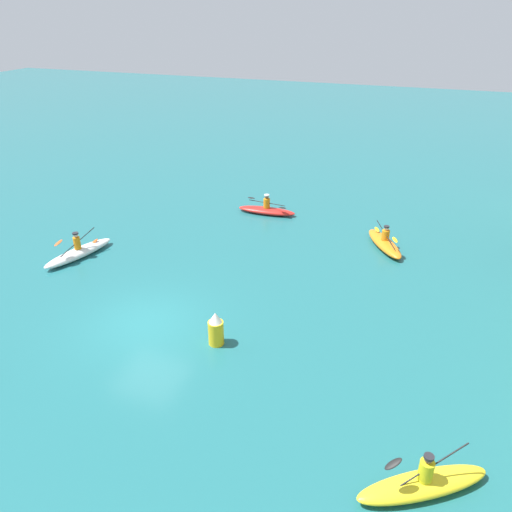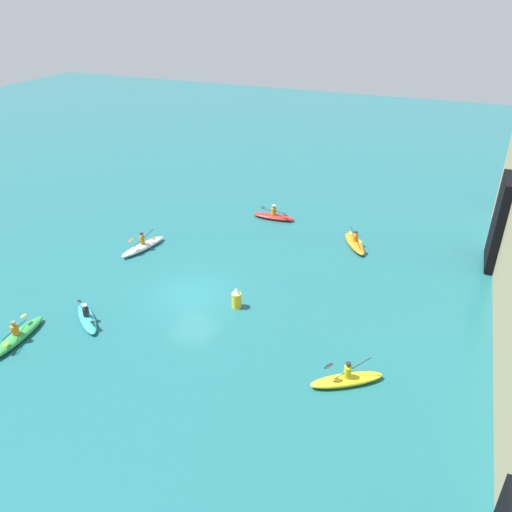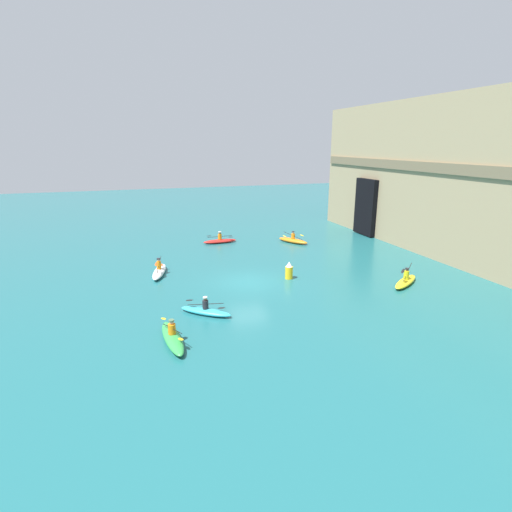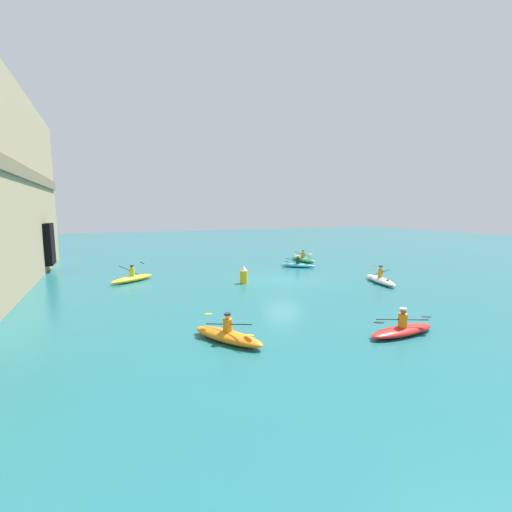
# 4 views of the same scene
# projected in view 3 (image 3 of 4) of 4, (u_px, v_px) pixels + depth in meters

# --- Properties ---
(ground_plane) EXTENTS (120.00, 120.00, 0.00)m
(ground_plane) POSITION_uv_depth(u_px,v_px,m) (248.00, 282.00, 26.65)
(ground_plane) COLOR #1E6066
(cliff_bluff) EXTENTS (36.21, 7.26, 12.50)m
(cliff_bluff) POSITION_uv_depth(u_px,v_px,m) (482.00, 180.00, 30.70)
(cliff_bluff) COLOR #9E8966
(cliff_bluff) RESTS_ON ground
(kayak_green) EXTENTS (3.64, 1.02, 1.13)m
(kayak_green) POSITION_uv_depth(u_px,v_px,m) (172.00, 337.00, 18.53)
(kayak_green) COLOR green
(kayak_green) RESTS_ON ground
(kayak_white) EXTENTS (3.59, 1.59, 1.19)m
(kayak_white) POSITION_uv_depth(u_px,v_px,m) (159.00, 271.00, 28.09)
(kayak_white) COLOR white
(kayak_white) RESTS_ON ground
(kayak_cyan) EXTENTS (2.45, 2.76, 1.02)m
(kayak_cyan) POSITION_uv_depth(u_px,v_px,m) (206.00, 311.00, 21.53)
(kayak_cyan) COLOR #33B2C6
(kayak_cyan) RESTS_ON ground
(kayak_yellow) EXTENTS (2.48, 3.16, 1.30)m
(kayak_yellow) POSITION_uv_depth(u_px,v_px,m) (406.00, 281.00, 26.08)
(kayak_yellow) COLOR yellow
(kayak_yellow) RESTS_ON ground
(kayak_red) EXTENTS (0.95, 3.16, 1.08)m
(kayak_red) POSITION_uv_depth(u_px,v_px,m) (220.00, 241.00, 37.00)
(kayak_red) COLOR red
(kayak_red) RESTS_ON ground
(kayak_orange) EXTENTS (3.11, 2.31, 1.09)m
(kayak_orange) POSITION_uv_depth(u_px,v_px,m) (293.00, 240.00, 37.04)
(kayak_orange) COLOR orange
(kayak_orange) RESTS_ON ground
(marker_buoy) EXTENTS (0.52, 0.52, 1.21)m
(marker_buoy) POSITION_uv_depth(u_px,v_px,m) (289.00, 271.00, 27.14)
(marker_buoy) COLOR yellow
(marker_buoy) RESTS_ON ground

